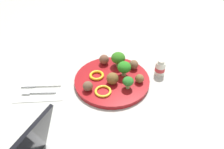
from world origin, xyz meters
name	(u,v)px	position (x,y,z in m)	size (l,w,h in m)	color
ground_plane	(112,82)	(0.00, 0.00, 0.00)	(4.00, 4.00, 0.00)	#B2B2AD
plate	(112,80)	(0.00, 0.00, 0.01)	(0.28, 0.28, 0.02)	maroon
broccoli_floret_front_left	(118,58)	(-0.03, -0.08, 0.05)	(0.06, 0.06, 0.06)	#8DC470
broccoli_floret_mid_right	(128,82)	(-0.05, 0.05, 0.04)	(0.04, 0.04, 0.05)	#99C671
broccoli_floret_center	(124,67)	(-0.05, -0.02, 0.05)	(0.05, 0.05, 0.06)	#8FB96B
meatball_mid_left	(104,59)	(0.03, -0.10, 0.04)	(0.04, 0.04, 0.04)	brown
meatball_front_left	(88,86)	(0.09, 0.05, 0.03)	(0.04, 0.04, 0.04)	brown
meatball_near_rim	(113,78)	(0.00, 0.02, 0.04)	(0.04, 0.04, 0.04)	brown
meatball_back_left	(140,79)	(-0.10, 0.02, 0.03)	(0.03, 0.03, 0.03)	brown
meatball_mid_right	(134,65)	(-0.09, -0.06, 0.03)	(0.04, 0.04, 0.04)	brown
pepper_ring_front_right	(103,91)	(0.04, 0.07, 0.02)	(0.06, 0.06, 0.01)	yellow
pepper_ring_back_right	(97,75)	(0.06, -0.02, 0.02)	(0.06, 0.06, 0.01)	yellow
napkin	(41,89)	(0.26, 0.03, 0.00)	(0.17, 0.12, 0.01)	white
fork	(37,92)	(0.27, 0.04, 0.01)	(0.12, 0.02, 0.01)	silver
knife	(39,85)	(0.27, 0.01, 0.01)	(0.15, 0.02, 0.01)	white
yogurt_bottle	(160,68)	(-0.19, -0.03, 0.03)	(0.04, 0.04, 0.07)	white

